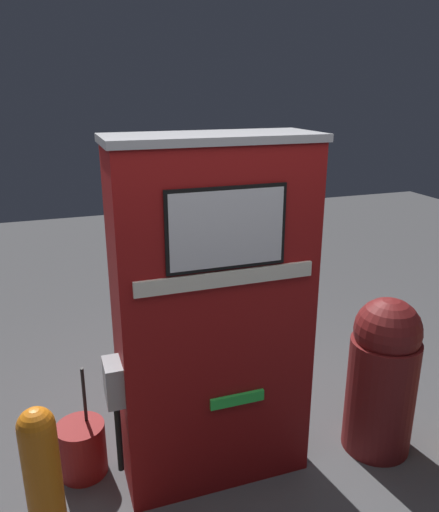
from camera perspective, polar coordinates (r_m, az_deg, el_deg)
name	(u,v)px	position (r m, az deg, el deg)	size (l,w,h in m)	color
ground_plane	(225,490)	(3.20, 0.67, -25.15)	(14.00, 14.00, 0.00)	#4C4C4F
gas_pump	(213,318)	(2.78, -0.74, -7.11)	(1.17, 0.45, 2.00)	maroon
safety_bollard	(46,499)	(2.54, -19.21, -24.72)	(0.16, 0.16, 0.97)	orange
trash_bin	(383,374)	(3.34, 18.13, -12.74)	(0.43, 0.43, 1.03)	maroon
squeegee_bucket	(82,448)	(3.30, -15.44, -20.43)	(0.29, 0.29, 0.73)	maroon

